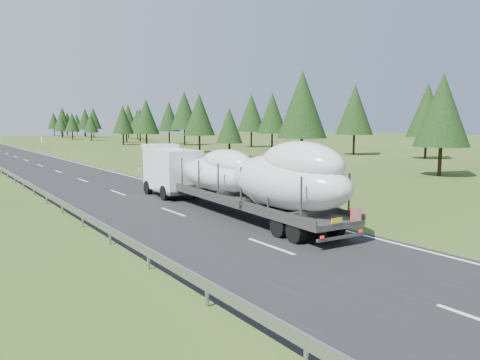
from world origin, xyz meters
TOP-DOWN VIEW (x-y plane):
  - ground at (0.00, 0.00)m, footprint 400.00×400.00m
  - highway_sign at (7.20, 80.00)m, footprint 0.08×0.90m
  - tree_line_right at (38.38, 88.17)m, footprint 27.39×275.95m
  - boat_truck at (2.60, 6.25)m, footprint 3.50×19.21m

SIDE VIEW (x-z plane):
  - ground at x=0.00m, z-range 0.00..0.00m
  - highway_sign at x=7.20m, z-range 0.51..3.11m
  - boat_truck at x=2.60m, z-range 0.10..4.31m
  - tree_line_right at x=38.38m, z-range 0.46..12.97m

